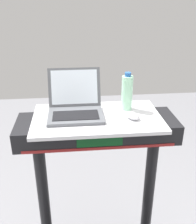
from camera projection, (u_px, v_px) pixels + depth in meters
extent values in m
cylinder|color=black|center=(44.00, 200.00, 1.67)|extent=(0.07, 0.07, 0.88)
cylinder|color=black|center=(149.00, 192.00, 1.73)|extent=(0.07, 0.07, 0.88)
cube|color=black|center=(97.00, 128.00, 1.50)|extent=(0.90, 0.28, 0.11)
cube|color=#0C3F19|center=(100.00, 141.00, 1.37)|extent=(0.24, 0.01, 0.06)
cube|color=maroon|center=(100.00, 149.00, 1.39)|extent=(0.81, 0.00, 0.02)
cube|color=silver|center=(97.00, 118.00, 1.47)|extent=(0.71, 0.41, 0.02)
cube|color=#515459|center=(76.00, 116.00, 1.45)|extent=(0.30, 0.22, 0.02)
cube|color=black|center=(76.00, 115.00, 1.43)|extent=(0.25, 0.12, 0.00)
cube|color=#515459|center=(74.00, 87.00, 1.54)|extent=(0.30, 0.08, 0.21)
cube|color=white|center=(74.00, 87.00, 1.54)|extent=(0.27, 0.07, 0.19)
ellipsoid|color=#B2B2B7|center=(132.00, 115.00, 1.44)|extent=(0.09, 0.12, 0.03)
cylinder|color=#9EDBB2|center=(127.00, 93.00, 1.52)|extent=(0.06, 0.06, 0.20)
cylinder|color=#2659A5|center=(128.00, 74.00, 1.47)|extent=(0.04, 0.04, 0.02)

